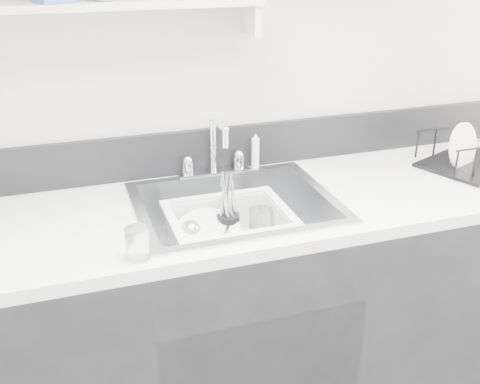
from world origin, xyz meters
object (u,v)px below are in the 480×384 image
object	(u,v)px
wash_tub	(229,234)
counter_run	(236,319)
sink	(235,228)
dish_rack	(472,150)

from	to	relation	value
wash_tub	counter_run	bearing A→B (deg)	44.64
counter_run	wash_tub	world-z (taller)	counter_run
counter_run	sink	size ratio (longest dim) A/B	5.00
counter_run	wash_tub	distance (m)	0.37
counter_run	dish_rack	xyz separation A→B (m)	(0.94, 0.04, 0.52)
sink	counter_run	bearing A→B (deg)	0.00
sink	wash_tub	bearing A→B (deg)	-135.36
sink	dish_rack	distance (m)	0.96
counter_run	sink	world-z (taller)	sink
counter_run	wash_tub	bearing A→B (deg)	-135.36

